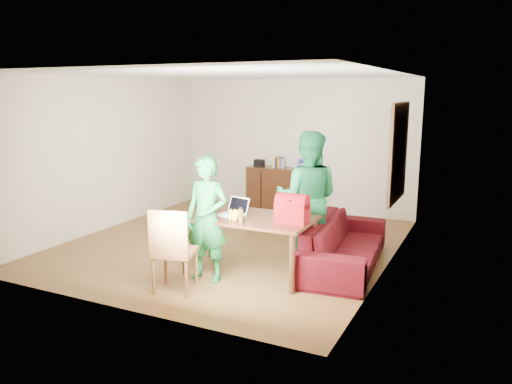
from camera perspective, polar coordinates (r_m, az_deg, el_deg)
The scene contains 10 objects.
room at distance 8.03m, azimuth -2.34°, elevation 3.29°, with size 5.20×5.70×2.90m.
table at distance 6.69m, azimuth -0.75°, elevation -3.64°, with size 1.71×0.97×0.80m.
chair at distance 6.32m, azimuth -9.26°, elevation -8.41°, with size 0.59×0.57×1.07m.
person_near at distance 6.50m, azimuth -5.65°, elevation -3.05°, with size 0.60×0.39×1.65m, color #145D26.
person_far at distance 7.13m, azimuth 5.91°, elevation -0.69°, with size 0.93×0.72×1.91m, color #156134.
laptop at distance 6.70m, azimuth -2.81°, elevation -2.35°, with size 0.37×0.30×0.23m.
bananas at distance 6.42m, azimuth -2.59°, elevation -3.08°, with size 0.16×0.10×0.06m, color gold, non-canonical shape.
bottle at distance 6.36m, azimuth -1.74°, elevation -2.60°, with size 0.06×0.06×0.19m, color #543A13.
red_bag at distance 6.32m, azimuth 4.15°, elevation -2.22°, with size 0.40×0.23×0.30m, color maroon.
sofa at distance 7.18m, azimuth 10.08°, elevation -5.84°, with size 2.28×0.89×0.67m, color #400810.
Camera 1 is at (3.76, -6.88, 2.43)m, focal length 35.00 mm.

